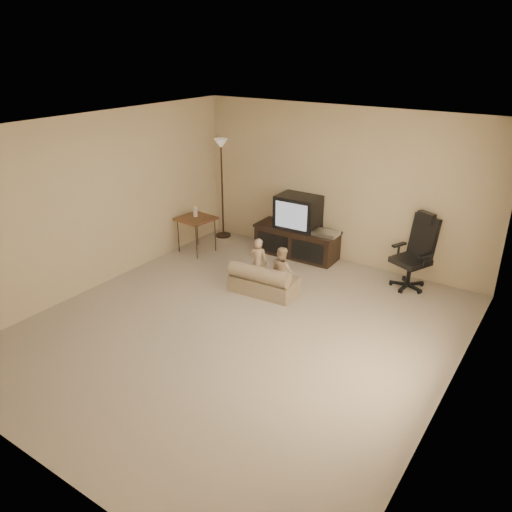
{
  "coord_description": "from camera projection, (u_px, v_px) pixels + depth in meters",
  "views": [
    {
      "loc": [
        3.23,
        -4.4,
        3.37
      ],
      "look_at": [
        -0.16,
        0.6,
        0.77
      ],
      "focal_mm": 35.0,
      "sensor_mm": 36.0,
      "label": 1
    }
  ],
  "objects": [
    {
      "name": "room_shell",
      "position": [
        238.0,
        216.0,
        5.74
      ],
      "size": [
        5.5,
        5.5,
        5.5
      ],
      "color": "silver",
      "rests_on": "floor"
    },
    {
      "name": "side_table",
      "position": [
        196.0,
        219.0,
        8.47
      ],
      "size": [
        0.61,
        0.61,
        0.84
      ],
      "rotation": [
        0.0,
        0.0,
        -0.1
      ],
      "color": "brown",
      "rests_on": "floor"
    },
    {
      "name": "office_chair",
      "position": [
        414.0,
        261.0,
        7.29
      ],
      "size": [
        0.69,
        0.7,
        1.14
      ],
      "rotation": [
        0.0,
        0.0,
        -0.42
      ],
      "color": "black",
      "rests_on": "floor"
    },
    {
      "name": "tv_stand",
      "position": [
        298.0,
        231.0,
        8.37
      ],
      "size": [
        1.48,
        0.57,
        1.05
      ],
      "rotation": [
        0.0,
        0.0,
        0.02
      ],
      "color": "black",
      "rests_on": "floor"
    },
    {
      "name": "toddler_left",
      "position": [
        258.0,
        263.0,
        7.31
      ],
      "size": [
        0.32,
        0.26,
        0.77
      ],
      "primitive_type": "imported",
      "rotation": [
        0.0,
        0.0,
        3.38
      ],
      "color": "tan",
      "rests_on": "floor"
    },
    {
      "name": "toddler_right",
      "position": [
        282.0,
        271.0,
        7.1
      ],
      "size": [
        0.4,
        0.32,
        0.73
      ],
      "primitive_type": "imported",
      "rotation": [
        0.0,
        0.0,
        2.71
      ],
      "color": "tan",
      "rests_on": "floor"
    },
    {
      "name": "floor_lamp",
      "position": [
        222.0,
        167.0,
        8.86
      ],
      "size": [
        0.28,
        0.28,
        1.81
      ],
      "color": "#322016",
      "rests_on": "floor"
    },
    {
      "name": "child_sofa",
      "position": [
        263.0,
        281.0,
        7.19
      ],
      "size": [
        0.97,
        0.6,
        0.46
      ],
      "rotation": [
        0.0,
        0.0,
        0.08
      ],
      "color": "gray",
      "rests_on": "floor"
    },
    {
      "name": "floor",
      "position": [
        240.0,
        329.0,
        6.34
      ],
      "size": [
        5.5,
        5.5,
        0.0
      ],
      "primitive_type": "plane",
      "color": "#B6A791",
      "rests_on": "ground"
    }
  ]
}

